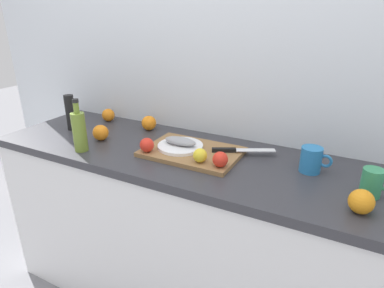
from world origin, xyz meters
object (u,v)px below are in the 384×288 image
chef_knife (235,150)px  coffee_mug_1 (373,183)px  pepper_mill (70,113)px  lemon_0 (200,155)px  coffee_mug_0 (312,160)px  orange_0 (149,123)px  white_plate (180,146)px  cutting_board (192,152)px  fish_fillet (180,141)px  olive_oil_bottle (79,131)px

chef_knife → coffee_mug_1: coffee_mug_1 is taller
pepper_mill → chef_knife: bearing=5.1°
coffee_mug_1 → chef_knife: bearing=169.4°
lemon_0 → coffee_mug_0: size_ratio=0.48×
lemon_0 → orange_0: bearing=148.3°
white_plate → chef_knife: size_ratio=0.79×
cutting_board → lemon_0: lemon_0 is taller
coffee_mug_0 → coffee_mug_1: coffee_mug_0 is taller
white_plate → lemon_0: 0.18m
fish_fillet → lemon_0: size_ratio=2.62×
fish_fillet → coffee_mug_0: (0.58, 0.07, 0.00)m
chef_knife → olive_oil_bottle: olive_oil_bottle is taller
white_plate → coffee_mug_1: (0.81, -0.03, 0.03)m
white_plate → coffee_mug_1: bearing=-2.2°
coffee_mug_0 → coffee_mug_1: size_ratio=1.12×
lemon_0 → olive_oil_bottle: size_ratio=0.24×
lemon_0 → pepper_mill: 0.86m
white_plate → fish_fillet: bearing=180.0°
white_plate → orange_0: bearing=149.0°
cutting_board → coffee_mug_1: size_ratio=3.91×
white_plate → fish_fillet: fish_fillet is taller
cutting_board → lemon_0: 0.14m
chef_knife → coffee_mug_0: 0.33m
orange_0 → pepper_mill: 0.44m
olive_oil_bottle → cutting_board: bearing=23.2°
pepper_mill → lemon_0: bearing=-5.9°
lemon_0 → pepper_mill: pepper_mill is taller
coffee_mug_1 → orange_0: 1.14m
orange_0 → coffee_mug_1: bearing=-10.9°
white_plate → chef_knife: 0.26m
white_plate → coffee_mug_1: 0.81m
fish_fillet → pepper_mill: (-0.70, -0.01, 0.05)m
white_plate → coffee_mug_0: bearing=6.8°
chef_knife → pepper_mill: 0.95m
chef_knife → lemon_0: bearing=-146.0°
white_plate → olive_oil_bottle: (-0.43, -0.21, 0.07)m
pepper_mill → white_plate: bearing=0.9°
fish_fillet → chef_knife: 0.26m
cutting_board → fish_fillet: 0.08m
chef_knife → coffee_mug_0: (0.33, -0.00, 0.02)m
lemon_0 → pepper_mill: size_ratio=0.31×
chef_knife → coffee_mug_1: 0.57m
white_plate → olive_oil_bottle: 0.48m
olive_oil_bottle → orange_0: 0.41m
fish_fillet → coffee_mug_0: size_ratio=1.27×
chef_knife → pepper_mill: bearing=157.9°
olive_oil_bottle → pepper_mill: size_ratio=1.28×
fish_fillet → chef_knife: size_ratio=0.59×
olive_oil_bottle → coffee_mug_1: bearing=8.2°
pepper_mill → orange_0: bearing=26.7°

